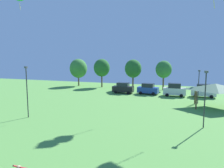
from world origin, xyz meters
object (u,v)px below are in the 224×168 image
(parked_car_rightmost_in_row, at_px, (203,91))
(light_post_1, at_px, (205,96))
(parked_car_leftmost, at_px, (123,88))
(treeline_tree_3, at_px, (164,69))
(park_pavilion, at_px, (215,87))
(treeline_tree_2, at_px, (133,69))
(treeline_tree_0, at_px, (78,68))
(treeline_tree_1, at_px, (102,68))
(parked_car_third_from_left, at_px, (174,90))
(light_post_0, at_px, (27,89))
(parked_car_second_from_left, at_px, (148,89))
(light_post_2, at_px, (199,84))

(parked_car_rightmost_in_row, distance_m, light_post_1, 18.90)
(parked_car_leftmost, bearing_deg, treeline_tree_3, 45.01)
(park_pavilion, relative_size, treeline_tree_2, 0.94)
(light_post_1, relative_size, treeline_tree_0, 0.82)
(treeline_tree_0, bearing_deg, treeline_tree_1, -2.65)
(light_post_1, distance_m, treeline_tree_3, 26.41)
(parked_car_third_from_left, xyz_separation_m, light_post_0, (-16.20, -21.09, 2.29))
(treeline_tree_2, bearing_deg, parked_car_rightmost_in_row, -20.44)
(parked_car_rightmost_in_row, relative_size, treeline_tree_0, 0.60)
(parked_car_third_from_left, distance_m, light_post_1, 18.45)
(treeline_tree_1, bearing_deg, parked_car_third_from_left, -21.46)
(treeline_tree_0, distance_m, treeline_tree_3, 22.39)
(parked_car_leftmost, bearing_deg, treeline_tree_0, 152.82)
(parked_car_third_from_left, height_order, treeline_tree_1, treeline_tree_1)
(light_post_0, xyz_separation_m, treeline_tree_1, (-2.09, 28.28, 1.45))
(light_post_1, distance_m, treeline_tree_1, 33.47)
(light_post_0, xyz_separation_m, light_post_1, (19.96, 3.15, -0.16))
(light_post_0, bearing_deg, parked_car_third_from_left, 52.48)
(parked_car_leftmost, xyz_separation_m, parked_car_second_from_left, (5.20, 0.52, -0.00))
(light_post_1, distance_m, treeline_tree_0, 38.63)
(parked_car_second_from_left, xyz_separation_m, light_post_1, (8.96, -18.44, 2.25))
(parked_car_leftmost, height_order, parked_car_third_from_left, parked_car_third_from_left)
(treeline_tree_0, relative_size, treeline_tree_3, 1.06)
(light_post_1, bearing_deg, light_post_0, -171.02)
(park_pavilion, height_order, light_post_0, light_post_0)
(parked_car_third_from_left, distance_m, parked_car_rightmost_in_row, 5.26)
(parked_car_third_from_left, distance_m, treeline_tree_3, 8.86)
(parked_car_third_from_left, xyz_separation_m, park_pavilion, (6.04, -7.84, 1.84))
(parked_car_rightmost_in_row, height_order, light_post_1, light_post_1)
(parked_car_second_from_left, height_order, treeline_tree_1, treeline_tree_1)
(parked_car_leftmost, height_order, treeline_tree_0, treeline_tree_0)
(parked_car_leftmost, relative_size, treeline_tree_2, 0.62)
(treeline_tree_0, height_order, treeline_tree_1, treeline_tree_0)
(light_post_1, xyz_separation_m, treeline_tree_3, (-6.63, 25.53, 1.44))
(parked_car_third_from_left, relative_size, park_pavilion, 0.63)
(parked_car_third_from_left, bearing_deg, treeline_tree_2, 145.65)
(parked_car_second_from_left, relative_size, treeline_tree_1, 0.60)
(parked_car_rightmost_in_row, bearing_deg, parked_car_third_from_left, -170.16)
(light_post_0, relative_size, light_post_2, 1.15)
(park_pavilion, bearing_deg, light_post_1, -102.67)
(parked_car_third_from_left, distance_m, treeline_tree_1, 20.00)
(parked_car_leftmost, xyz_separation_m, treeline_tree_3, (7.52, 7.61, 3.69))
(treeline_tree_3, bearing_deg, treeline_tree_2, -170.25)
(treeline_tree_0, height_order, treeline_tree_2, treeline_tree_0)
(treeline_tree_2, bearing_deg, parked_car_third_from_left, -32.98)
(parked_car_third_from_left, relative_size, treeline_tree_0, 0.58)
(parked_car_rightmost_in_row, bearing_deg, treeline_tree_3, 141.13)
(light_post_0, bearing_deg, light_post_1, 8.98)
(light_post_0, bearing_deg, treeline_tree_2, 76.98)
(parked_car_leftmost, height_order, park_pavilion, park_pavilion)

